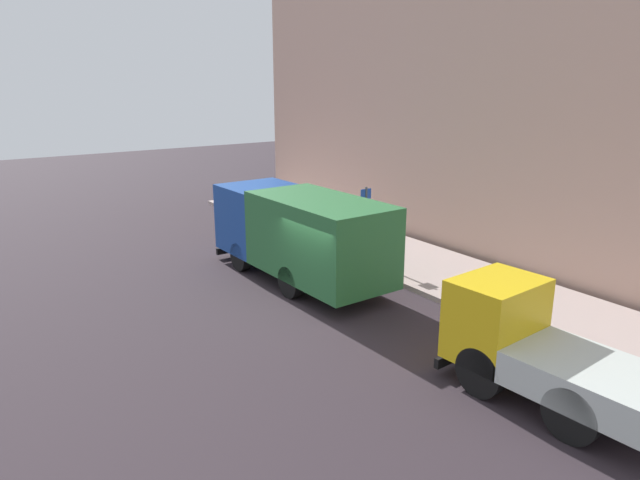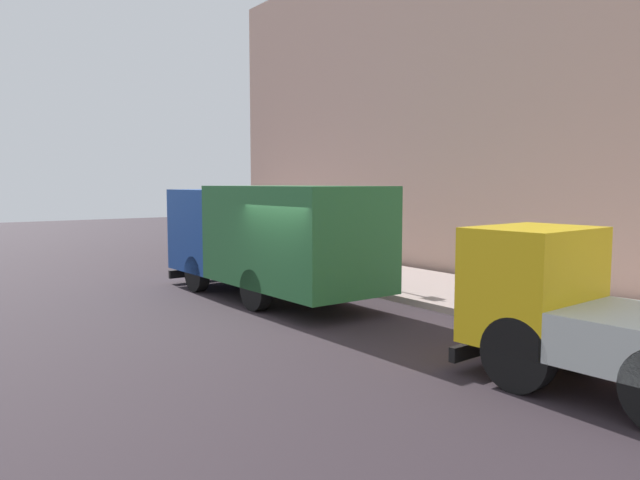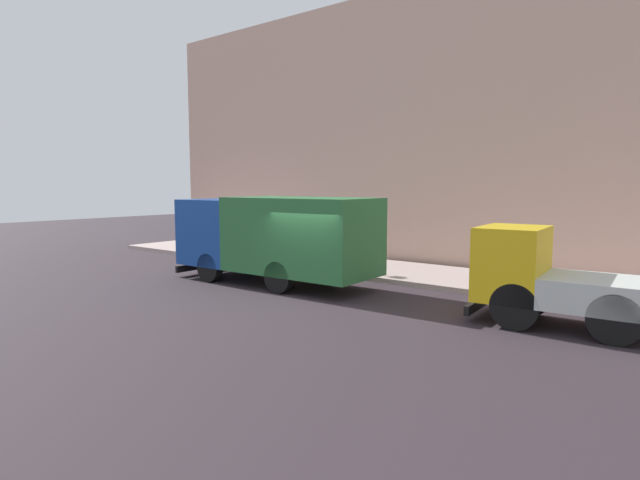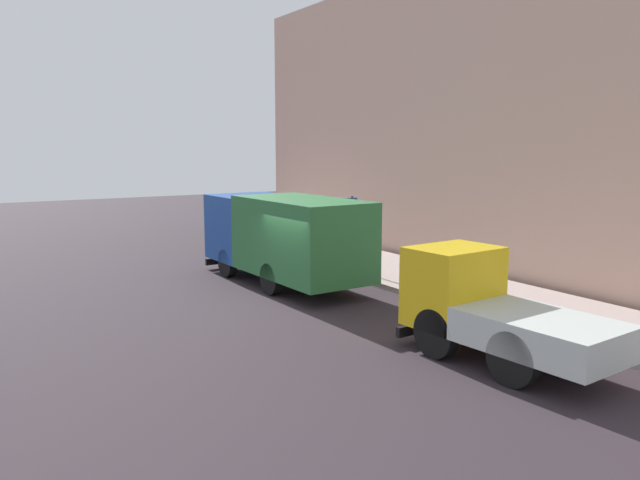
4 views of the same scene
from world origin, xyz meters
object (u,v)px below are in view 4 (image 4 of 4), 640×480
traffic_cone_orange (293,242)px  small_flatbed_truck (490,310)px  street_sign_post (352,226)px  pedestrian_walking (336,233)px  large_utility_truck (283,234)px

traffic_cone_orange → small_flatbed_truck: bearing=-101.8°
small_flatbed_truck → traffic_cone_orange: 13.89m
traffic_cone_orange → street_sign_post: bearing=-92.7°
pedestrian_walking → street_sign_post: bearing=94.1°
small_flatbed_truck → pedestrian_walking: size_ratio=3.10×
large_utility_truck → small_flatbed_truck: 8.90m
small_flatbed_truck → pedestrian_walking: bearing=67.3°
small_flatbed_truck → pedestrian_walking: small_flatbed_truck is taller
large_utility_truck → street_sign_post: bearing=-0.7°
large_utility_truck → street_sign_post: size_ratio=2.79×
small_flatbed_truck → large_utility_truck: bearing=87.2°
pedestrian_walking → traffic_cone_orange: pedestrian_walking is taller
pedestrian_walking → street_sign_post: 3.77m
small_flatbed_truck → pedestrian_walking: (4.15, 12.30, -0.12)m
large_utility_truck → traffic_cone_orange: (3.03, 4.70, -1.13)m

